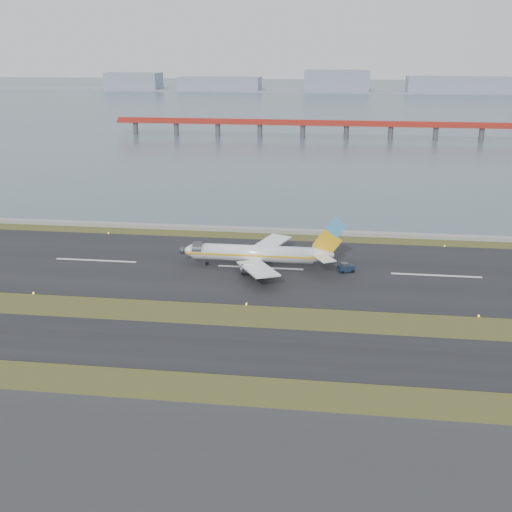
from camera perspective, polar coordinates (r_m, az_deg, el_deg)
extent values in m
plane|color=#344117|center=(121.88, -1.38, -5.74)|extent=(1000.00, 1000.00, 0.00)
cube|color=black|center=(111.16, -2.35, -8.22)|extent=(1000.00, 18.00, 0.10)
cube|color=black|center=(149.46, 0.39, -1.06)|extent=(1000.00, 45.00, 0.10)
cube|color=gray|center=(177.72, 1.60, 2.27)|extent=(1000.00, 2.50, 1.00)
cube|color=#404F5B|center=(572.28, 5.93, 13.30)|extent=(1400.00, 800.00, 1.30)
cube|color=#A6261C|center=(362.33, 8.06, 11.51)|extent=(260.00, 5.00, 1.60)
cube|color=#A6261C|center=(362.16, 8.07, 11.74)|extent=(260.00, 0.40, 1.40)
cylinder|color=#4C4C51|center=(374.73, -7.09, 11.08)|extent=(2.80, 2.80, 7.00)
cylinder|color=#4C4C51|center=(362.88, 8.03, 10.80)|extent=(2.80, 2.80, 7.00)
cube|color=#8A93A4|center=(731.75, 6.37, 14.38)|extent=(1400.00, 80.00, 1.00)
cube|color=#8A93A4|center=(768.60, -10.83, 15.03)|extent=(60.00, 35.00, 18.00)
cube|color=#8A93A4|center=(743.92, -3.22, 15.06)|extent=(90.00, 35.00, 14.00)
cube|color=#8A93A4|center=(730.91, 7.21, 15.21)|extent=(70.00, 35.00, 22.00)
cube|color=#8A93A4|center=(741.23, 17.62, 14.33)|extent=(110.00, 35.00, 16.00)
cylinder|color=white|center=(148.77, -0.26, 0.25)|extent=(28.00, 3.80, 3.80)
cone|color=white|center=(151.58, -6.11, 0.49)|extent=(3.20, 3.80, 3.80)
cone|color=white|center=(147.46, 5.99, 0.10)|extent=(5.00, 3.80, 3.80)
cube|color=yellow|center=(146.96, -0.36, 0.02)|extent=(31.00, 0.06, 0.45)
cube|color=yellow|center=(150.58, -0.16, 0.48)|extent=(31.00, 0.06, 0.45)
cube|color=white|center=(140.75, 0.16, -1.12)|extent=(11.31, 15.89, 1.66)
cube|color=white|center=(156.75, 0.96, 0.93)|extent=(11.31, 15.89, 1.66)
cylinder|color=#36373B|center=(143.70, -0.39, -1.22)|extent=(4.20, 2.10, 2.10)
cylinder|color=#36373B|center=(154.95, 0.22, 0.26)|extent=(4.20, 2.10, 2.10)
cube|color=yellow|center=(146.56, 6.34, 1.17)|extent=(6.80, 0.35, 6.85)
cube|color=#4B9AD5|center=(145.50, 7.14, 2.53)|extent=(4.85, 0.37, 4.90)
cube|color=white|center=(143.69, 6.06, -0.18)|extent=(5.64, 6.80, 0.22)
cube|color=white|center=(150.91, 6.15, 0.73)|extent=(5.64, 6.80, 0.22)
cylinder|color=black|center=(151.56, -4.38, -0.68)|extent=(0.80, 0.28, 0.80)
cylinder|color=black|center=(146.91, 0.17, -1.20)|extent=(1.00, 0.38, 1.00)
cylinder|color=black|center=(152.16, 0.44, -0.50)|extent=(1.00, 0.38, 1.00)
cube|color=#122133|center=(147.92, 8.01, -1.07)|extent=(4.02, 3.13, 1.33)
cube|color=#36373B|center=(147.47, 7.87, -0.76)|extent=(2.04, 2.11, 0.77)
cylinder|color=black|center=(146.92, 7.69, -1.44)|extent=(0.84, 0.59, 0.77)
cylinder|color=black|center=(148.47, 7.44, -1.22)|extent=(0.84, 0.59, 0.77)
cylinder|color=black|center=(147.79, 8.57, -1.36)|extent=(0.84, 0.59, 0.77)
cylinder|color=black|center=(149.33, 8.31, -1.14)|extent=(0.84, 0.59, 0.77)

